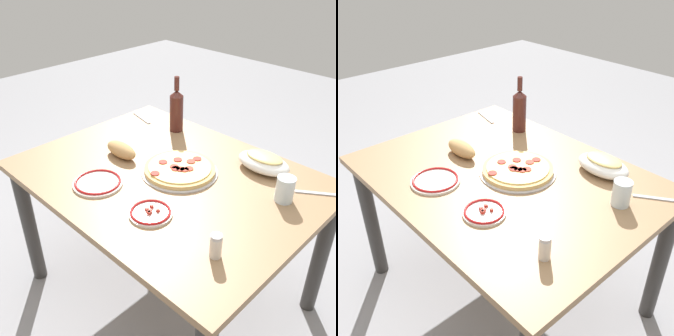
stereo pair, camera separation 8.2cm
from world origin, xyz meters
TOP-DOWN VIEW (x-y plane):
  - ground_plane at (0.00, 0.00)m, footprint 8.00×8.00m
  - dining_table at (0.00, 0.00)m, footprint 1.26×0.95m
  - pepperoni_pizza at (0.02, 0.05)m, footprint 0.33×0.33m
  - baked_pasta_dish at (0.27, 0.32)m, footprint 0.24×0.15m
  - wine_bottle at (-0.28, 0.34)m, footprint 0.07×0.07m
  - water_glass at (0.45, 0.18)m, footprint 0.07×0.07m
  - side_plate_near at (0.15, -0.25)m, footprint 0.16×0.16m
  - side_plate_far at (-0.15, -0.26)m, footprint 0.21×0.21m
  - bread_loaf at (-0.26, -0.04)m, footprint 0.18×0.08m
  - spice_shaker at (0.46, -0.25)m, footprint 0.04×0.04m
  - fork_left at (0.53, 0.31)m, footprint 0.15×0.11m
  - fork_right at (-0.52, 0.32)m, footprint 0.17×0.06m

SIDE VIEW (x-z plane):
  - ground_plane at x=0.00m, z-range 0.00..0.00m
  - dining_table at x=0.00m, z-range 0.25..0.97m
  - fork_left at x=0.53m, z-range 0.72..0.72m
  - fork_right at x=-0.52m, z-range 0.72..0.72m
  - side_plate_far at x=-0.15m, z-range 0.72..0.74m
  - side_plate_near at x=0.15m, z-range 0.72..0.74m
  - pepperoni_pizza at x=0.02m, z-range 0.72..0.75m
  - bread_loaf at x=-0.26m, z-range 0.72..0.79m
  - baked_pasta_dish at x=0.27m, z-range 0.72..0.80m
  - spice_shaker at x=0.46m, z-range 0.72..0.81m
  - water_glass at x=0.45m, z-range 0.72..0.82m
  - wine_bottle at x=-0.28m, z-range 0.69..0.98m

